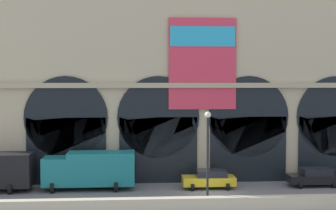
# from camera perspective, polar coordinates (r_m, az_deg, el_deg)

# --- Properties ---
(ground_plane) EXTENTS (200.00, 200.00, 0.00)m
(ground_plane) POSITION_cam_1_polar(r_m,az_deg,el_deg) (37.81, 5.39, -10.87)
(ground_plane) COLOR slate
(quay_parapet_wall) EXTENTS (90.00, 0.70, 1.09)m
(quay_parapet_wall) POSITION_cam_1_polar(r_m,az_deg,el_deg) (33.22, 6.72, -11.88)
(quay_parapet_wall) COLOR beige
(quay_parapet_wall) RESTS_ON ground
(station_building) EXTENTS (41.64, 4.43, 21.54)m
(station_building) POSITION_cam_1_polar(r_m,az_deg,el_deg) (43.64, 4.01, 4.77)
(station_building) COLOR #BCAD8C
(station_building) RESTS_ON ground
(box_truck_midwest) EXTENTS (7.50, 2.91, 3.12)m
(box_truck_midwest) POSITION_cam_1_polar(r_m,az_deg,el_deg) (39.90, -9.35, -7.66)
(box_truck_midwest) COLOR #19727A
(box_truck_midwest) RESTS_ON ground
(car_center) EXTENTS (4.40, 2.22, 1.55)m
(car_center) POSITION_cam_1_polar(r_m,az_deg,el_deg) (40.13, 5.01, -8.88)
(car_center) COLOR gold
(car_center) RESTS_ON ground
(car_mideast) EXTENTS (4.40, 2.22, 1.55)m
(car_mideast) POSITION_cam_1_polar(r_m,az_deg,el_deg) (42.63, 17.25, -8.29)
(car_mideast) COLOR black
(car_mideast) RESTS_ON ground
(street_lamp_quayside) EXTENTS (0.44, 0.44, 6.90)m
(street_lamp_quayside) POSITION_cam_1_polar(r_m,az_deg,el_deg) (33.06, 4.82, -5.10)
(street_lamp_quayside) COLOR black
(street_lamp_quayside) RESTS_ON ground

